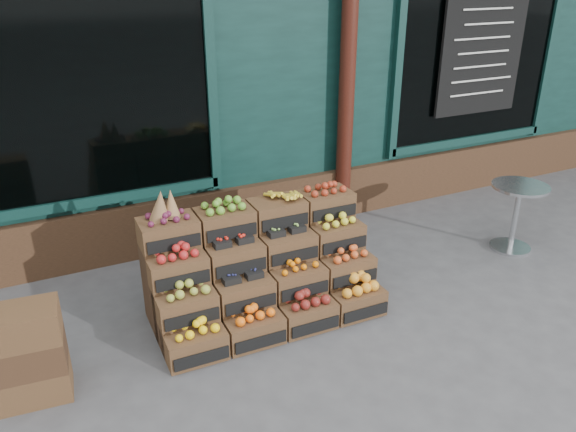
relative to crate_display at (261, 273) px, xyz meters
name	(u,v)px	position (x,y,z in m)	size (l,w,h in m)	color
ground	(346,333)	(0.49, -0.65, -0.38)	(60.00, 60.00, 0.00)	#48484B
shop_facade	(164,1)	(0.49, 4.46, 2.02)	(12.00, 6.24, 4.80)	#0D2C28
crate_display	(261,273)	(0.00, 0.00, 0.00)	(1.97, 0.99, 1.22)	#513620
spare_crates	(29,354)	(-1.91, -0.31, -0.01)	(0.52, 0.38, 0.73)	#513620
bistro_table	(517,210)	(2.94, -0.11, 0.09)	(0.59, 0.59, 0.74)	#AFB2B6
shopkeeper	(75,160)	(-1.22, 2.07, 0.61)	(0.72, 0.47, 1.96)	#1D6723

